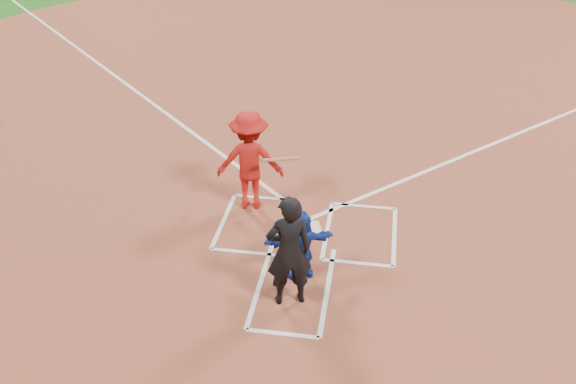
# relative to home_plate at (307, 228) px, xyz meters

# --- Properties ---
(ground) EXTENTS (120.00, 120.00, 0.00)m
(ground) POSITION_rel_home_plate_xyz_m (0.00, 0.00, -0.02)
(ground) COLOR #1B5515
(ground) RESTS_ON ground
(home_plate_dirt) EXTENTS (28.00, 28.00, 0.01)m
(home_plate_dirt) POSITION_rel_home_plate_xyz_m (0.00, 6.00, -0.01)
(home_plate_dirt) COLOR brown
(home_plate_dirt) RESTS_ON ground
(home_plate) EXTENTS (0.60, 0.60, 0.02)m
(home_plate) POSITION_rel_home_plate_xyz_m (0.00, 0.00, 0.00)
(home_plate) COLOR silver
(home_plate) RESTS_ON home_plate_dirt
(catcher) EXTENTS (1.21, 0.78, 1.25)m
(catcher) POSITION_rel_home_plate_xyz_m (0.06, -1.39, 0.62)
(catcher) COLOR #132F9F
(catcher) RESTS_ON home_plate_dirt
(umpire) EXTENTS (0.81, 0.66, 1.91)m
(umpire) POSITION_rel_home_plate_xyz_m (-0.02, -2.04, 0.95)
(umpire) COLOR black
(umpire) RESTS_ON home_plate_dirt
(chalk_markings) EXTENTS (28.35, 17.32, 0.01)m
(chalk_markings) POSITION_rel_home_plate_xyz_m (0.00, 5.29, -0.01)
(chalk_markings) COLOR white
(chalk_markings) RESTS_ON home_plate_dirt
(batter_at_plate) EXTENTS (1.60, 0.93, 1.96)m
(batter_at_plate) POSITION_rel_home_plate_xyz_m (-1.19, 0.62, 0.97)
(batter_at_plate) COLOR red
(batter_at_plate) RESTS_ON home_plate_dirt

